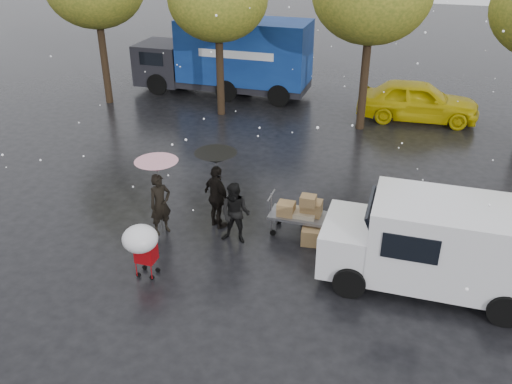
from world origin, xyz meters
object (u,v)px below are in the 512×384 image
(person_black, at_px, (217,197))
(white_van, at_px, (438,244))
(blue_truck, at_px, (228,57))
(yellow_taxi, at_px, (418,100))
(person_pink, at_px, (160,204))
(vendor_cart, at_px, (301,210))
(shopping_cart, at_px, (141,241))

(person_black, height_order, white_van, white_van)
(blue_truck, bearing_deg, yellow_taxi, -7.54)
(person_pink, distance_m, vendor_cart, 3.79)
(person_pink, height_order, person_black, person_black)
(person_pink, height_order, blue_truck, blue_truck)
(person_black, relative_size, blue_truck, 0.22)
(person_black, distance_m, white_van, 5.87)
(person_black, height_order, vendor_cart, person_black)
(yellow_taxi, bearing_deg, person_pink, 147.23)
(person_black, bearing_deg, yellow_taxi, -80.61)
(person_black, height_order, yellow_taxi, person_black)
(shopping_cart, relative_size, yellow_taxi, 0.30)
(person_black, bearing_deg, blue_truck, -37.40)
(person_black, xyz_separation_m, white_van, (5.77, -1.04, 0.23))
(person_pink, distance_m, yellow_taxi, 12.95)
(person_pink, xyz_separation_m, shopping_cart, (0.53, -2.07, 0.20))
(white_van, xyz_separation_m, blue_truck, (-9.68, 12.82, 0.60))
(vendor_cart, distance_m, shopping_cart, 4.40)
(shopping_cart, relative_size, white_van, 0.30)
(person_black, relative_size, shopping_cart, 1.26)
(person_pink, height_order, white_van, white_van)
(person_black, bearing_deg, person_pink, 62.03)
(shopping_cart, xyz_separation_m, blue_truck, (-3.07, 14.57, 0.69))
(vendor_cart, bearing_deg, blue_truck, 118.33)
(blue_truck, height_order, yellow_taxi, blue_truck)
(vendor_cart, relative_size, white_van, 0.31)
(shopping_cart, bearing_deg, blue_truck, 101.91)
(shopping_cart, height_order, yellow_taxi, yellow_taxi)
(person_black, xyz_separation_m, shopping_cart, (-0.83, -2.79, 0.14))
(person_pink, relative_size, yellow_taxi, 0.35)
(white_van, distance_m, yellow_taxi, 11.68)
(person_black, distance_m, vendor_cart, 2.31)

